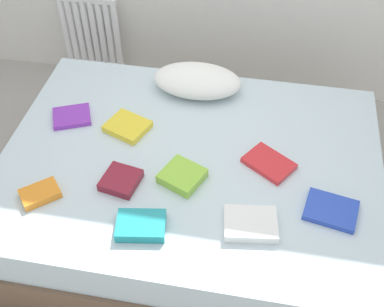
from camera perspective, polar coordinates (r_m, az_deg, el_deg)
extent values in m
plane|color=#9E998E|center=(2.88, -0.18, -7.38)|extent=(8.00, 8.00, 0.00)
cube|color=brown|center=(2.76, -0.19, -5.65)|extent=(2.00, 1.50, 0.28)
cube|color=silver|center=(2.57, -0.20, -2.18)|extent=(1.96, 1.46, 0.22)
cylinder|color=white|center=(3.76, -14.76, 13.96)|extent=(0.04, 0.04, 0.56)
cylinder|color=white|center=(3.74, -13.94, 13.93)|extent=(0.04, 0.04, 0.56)
cylinder|color=white|center=(3.72, -13.12, 13.90)|extent=(0.04, 0.04, 0.56)
cylinder|color=white|center=(3.70, -12.29, 13.86)|extent=(0.04, 0.04, 0.56)
cylinder|color=white|center=(3.68, -11.46, 13.82)|extent=(0.04, 0.04, 0.56)
cylinder|color=white|center=(3.66, -10.61, 13.77)|extent=(0.04, 0.04, 0.56)
cylinder|color=white|center=(3.64, -9.76, 13.73)|extent=(0.04, 0.04, 0.56)
cylinder|color=white|center=(3.62, -8.89, 13.68)|extent=(0.04, 0.04, 0.56)
cube|color=white|center=(3.83, -11.29, 10.54)|extent=(0.43, 0.04, 0.04)
ellipsoid|color=white|center=(2.86, 0.62, 8.62)|extent=(0.52, 0.31, 0.15)
cube|color=teal|center=(2.20, -6.05, -8.47)|extent=(0.24, 0.19, 0.05)
cube|color=yellow|center=(2.66, -7.63, 3.19)|extent=(0.27, 0.25, 0.04)
cube|color=orange|center=(2.42, -17.54, -4.55)|extent=(0.21, 0.21, 0.04)
cube|color=#2847B7|center=(2.34, 16.11, -6.46)|extent=(0.27, 0.23, 0.03)
cube|color=white|center=(2.21, 6.94, -8.26)|extent=(0.26, 0.21, 0.05)
cube|color=maroon|center=(2.38, -8.41, -3.15)|extent=(0.20, 0.20, 0.04)
cube|color=red|center=(2.48, 9.08, -1.13)|extent=(0.29, 0.27, 0.03)
cube|color=#8CC638|center=(2.38, -1.16, -2.66)|extent=(0.25, 0.24, 0.05)
cube|color=purple|center=(2.79, -14.03, 4.27)|extent=(0.25, 0.24, 0.03)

